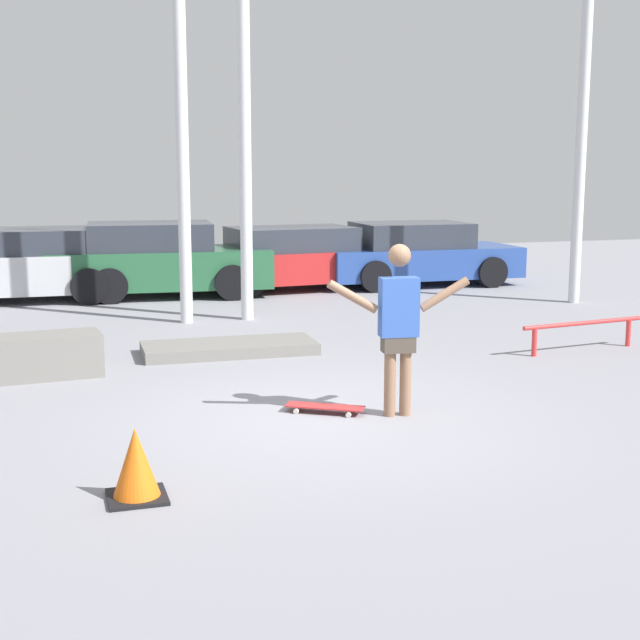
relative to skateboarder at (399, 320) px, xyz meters
name	(u,v)px	position (x,y,z in m)	size (l,w,h in m)	color
ground_plane	(331,418)	(-0.68, 0.11, -0.99)	(36.00, 36.00, 0.00)	gray
skateboarder	(399,320)	(0.00, 0.00, 0.00)	(1.47, 0.28, 1.76)	#8C664C
skateboard	(325,407)	(-0.68, 0.31, -0.93)	(0.80, 0.61, 0.08)	red
manual_pad	(229,348)	(-1.02, 3.52, -0.91)	(2.33, 0.93, 0.15)	slate
grind_rail	(583,328)	(3.66, 2.22, -0.67)	(1.99, 0.31, 0.42)	red
canopy_support_right	(424,92)	(2.95, 6.12, 2.77)	(6.44, 0.20, 6.06)	silver
parked_car_silver	(36,265)	(-3.51, 9.47, -0.32)	(4.16, 2.09, 1.35)	#B7BABF
parked_car_green	(157,260)	(-1.24, 9.31, -0.29)	(4.39, 2.27, 1.44)	#28603D
parked_car_red	(298,258)	(1.65, 9.44, -0.35)	(4.61, 2.17, 1.29)	red
parked_car_blue	(416,254)	(4.27, 9.37, -0.34)	(4.22, 2.05, 1.33)	#284793
traffic_cone	(136,465)	(-2.79, -1.55, -0.72)	(0.45, 0.45, 0.56)	black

